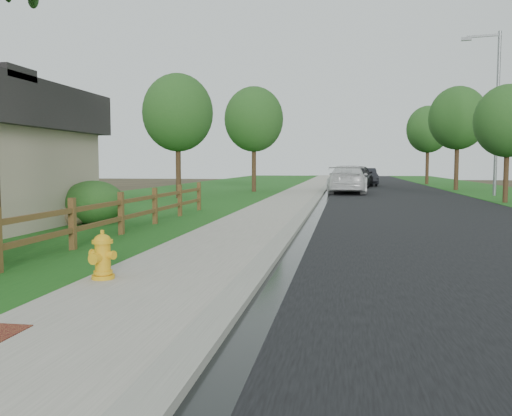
% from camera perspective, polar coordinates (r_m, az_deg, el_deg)
% --- Properties ---
extents(ground, '(120.00, 120.00, 0.00)m').
position_cam_1_polar(ground, '(5.44, -10.46, -14.39)').
color(ground, '#312A1B').
extents(road, '(8.00, 90.00, 0.02)m').
position_cam_1_polar(road, '(39.98, 13.30, 1.97)').
color(road, black).
rests_on(road, ground).
extents(curb, '(0.40, 90.00, 0.12)m').
position_cam_1_polar(curb, '(39.90, 7.27, 2.12)').
color(curb, gray).
rests_on(curb, ground).
extents(wet_gutter, '(0.50, 90.00, 0.00)m').
position_cam_1_polar(wet_gutter, '(39.89, 7.77, 2.06)').
color(wet_gutter, black).
rests_on(wet_gutter, road).
extents(sidewalk, '(2.20, 90.00, 0.10)m').
position_cam_1_polar(sidewalk, '(39.97, 5.41, 2.12)').
color(sidewalk, gray).
rests_on(sidewalk, ground).
extents(grass_strip, '(1.60, 90.00, 0.06)m').
position_cam_1_polar(grass_strip, '(40.14, 2.70, 2.12)').
color(grass_strip, '#174E16').
rests_on(grass_strip, ground).
extents(lawn_near, '(9.00, 90.00, 0.04)m').
position_cam_1_polar(lawn_near, '(41.06, -4.54, 2.15)').
color(lawn_near, '#174E16').
rests_on(lawn_near, ground).
extents(verge_far, '(6.00, 90.00, 0.04)m').
position_cam_1_polar(verge_far, '(41.05, 22.96, 1.80)').
color(verge_far, '#174E16').
rests_on(verge_far, ground).
extents(ranch_fence, '(0.12, 16.92, 1.10)m').
position_cam_1_polar(ranch_fence, '(12.50, -16.18, -0.84)').
color(ranch_fence, '#52311B').
rests_on(ranch_fence, ground).
extents(fire_hydrant, '(0.47, 0.38, 0.72)m').
position_cam_1_polar(fire_hydrant, '(8.22, -15.86, -4.93)').
color(fire_hydrant, yellow).
rests_on(fire_hydrant, sidewalk).
extents(white_suv, '(2.56, 5.85, 1.67)m').
position_cam_1_polar(white_suv, '(33.45, 9.65, 2.98)').
color(white_suv, silver).
rests_on(white_suv, road).
extents(dark_car_mid, '(2.81, 5.37, 1.74)m').
position_cam_1_polar(dark_car_mid, '(42.36, 10.67, 3.34)').
color(dark_car_mid, black).
rests_on(dark_car_mid, road).
extents(dark_car_far, '(1.85, 4.50, 1.45)m').
position_cam_1_polar(dark_car_far, '(45.87, 11.52, 3.24)').
color(dark_car_far, black).
rests_on(dark_car_far, road).
extents(streetlight, '(2.08, 0.55, 9.02)m').
position_cam_1_polar(streetlight, '(33.08, 23.77, 10.02)').
color(streetlight, slate).
rests_on(streetlight, ground).
extents(boulder, '(1.26, 1.06, 0.73)m').
position_cam_1_polar(boulder, '(16.51, -18.84, -0.51)').
color(boulder, brown).
rests_on(boulder, ground).
extents(shrub_c, '(2.25, 2.25, 1.30)m').
position_cam_1_polar(shrub_c, '(16.63, -16.75, 0.56)').
color(shrub_c, '#1C4E1B').
rests_on(shrub_c, ground).
extents(tree_near_left, '(3.60, 3.60, 6.38)m').
position_cam_1_polar(tree_near_left, '(28.28, -8.24, 9.88)').
color(tree_near_left, '#362316').
rests_on(tree_near_left, ground).
extents(tree_near_right, '(2.98, 2.98, 5.36)m').
position_cam_1_polar(tree_near_right, '(27.07, 25.00, 8.29)').
color(tree_near_right, '#362316').
rests_on(tree_near_right, ground).
extents(tree_mid_left, '(3.73, 3.73, 6.66)m').
position_cam_1_polar(tree_mid_left, '(34.59, -0.22, 9.31)').
color(tree_mid_left, '#362316').
rests_on(tree_mid_left, ground).
extents(tree_mid_right, '(3.87, 3.87, 7.01)m').
position_cam_1_polar(tree_mid_right, '(39.29, 20.48, 8.84)').
color(tree_mid_right, '#362316').
rests_on(tree_mid_right, ground).
extents(tree_far_right, '(3.75, 3.75, 6.91)m').
position_cam_1_polar(tree_far_right, '(50.27, 17.66, 7.88)').
color(tree_far_right, '#362316').
rests_on(tree_far_right, ground).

